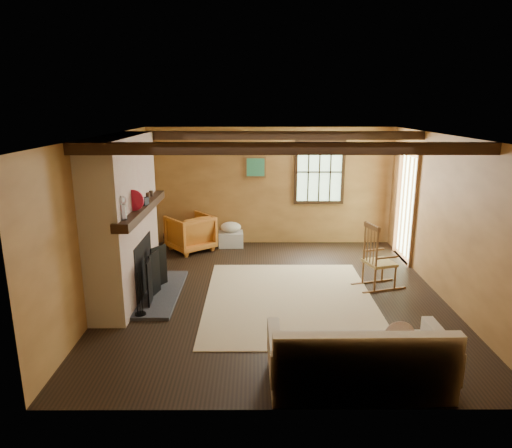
{
  "coord_description": "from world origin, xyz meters",
  "views": [
    {
      "loc": [
        -0.32,
        -6.51,
        2.81
      ],
      "look_at": [
        -0.3,
        0.4,
        1.01
      ],
      "focal_mm": 32.0,
      "sensor_mm": 36.0,
      "label": 1
    }
  ],
  "objects_px": {
    "armchair": "(190,233)",
    "rocking_chair": "(378,261)",
    "sofa": "(359,363)",
    "fireplace": "(126,225)",
    "laundry_basket": "(231,239)"
  },
  "relations": [
    {
      "from": "armchair",
      "to": "rocking_chair",
      "type": "bearing_deg",
      "value": 110.22
    },
    {
      "from": "rocking_chair",
      "to": "sofa",
      "type": "height_order",
      "value": "rocking_chair"
    },
    {
      "from": "fireplace",
      "to": "armchair",
      "type": "xyz_separation_m",
      "value": [
        0.63,
        2.22,
        -0.74
      ]
    },
    {
      "from": "fireplace",
      "to": "armchair",
      "type": "height_order",
      "value": "fireplace"
    },
    {
      "from": "sofa",
      "to": "laundry_basket",
      "type": "bearing_deg",
      "value": 106.95
    },
    {
      "from": "fireplace",
      "to": "sofa",
      "type": "bearing_deg",
      "value": -38.5
    },
    {
      "from": "rocking_chair",
      "to": "laundry_basket",
      "type": "relative_size",
      "value": 2.11
    },
    {
      "from": "sofa",
      "to": "laundry_basket",
      "type": "relative_size",
      "value": 3.69
    },
    {
      "from": "rocking_chair",
      "to": "armchair",
      "type": "relative_size",
      "value": 1.33
    },
    {
      "from": "rocking_chair",
      "to": "laundry_basket",
      "type": "xyz_separation_m",
      "value": [
        -2.43,
        2.2,
        -0.3
      ]
    },
    {
      "from": "fireplace",
      "to": "laundry_basket",
      "type": "height_order",
      "value": "fireplace"
    },
    {
      "from": "rocking_chair",
      "to": "armchair",
      "type": "distance_m",
      "value": 3.75
    },
    {
      "from": "sofa",
      "to": "laundry_basket",
      "type": "distance_m",
      "value": 5.1
    },
    {
      "from": "laundry_basket",
      "to": "sofa",
      "type": "bearing_deg",
      "value": -72.21
    },
    {
      "from": "sofa",
      "to": "rocking_chair",
      "type": "bearing_deg",
      "value": 70.97
    }
  ]
}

